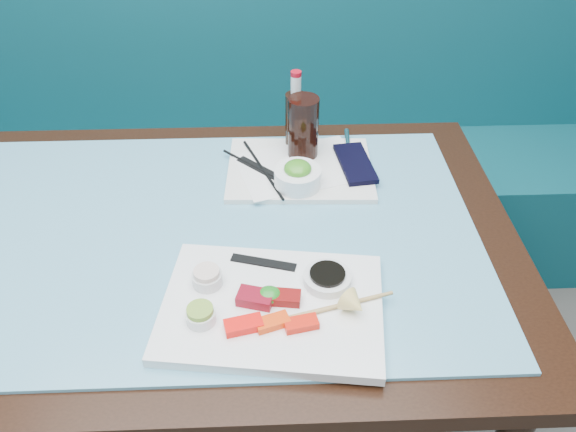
{
  "coord_description": "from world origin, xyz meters",
  "views": [
    {
      "loc": [
        0.17,
        0.54,
        1.55
      ],
      "look_at": [
        0.2,
        1.44,
        0.8
      ],
      "focal_mm": 35.0,
      "sensor_mm": 36.0,
      "label": 1
    }
  ],
  "objects_px": {
    "serving_tray": "(300,169)",
    "seaweed_bowl": "(298,178)",
    "booth_bench": "(225,161)",
    "cola_glass": "(303,127)",
    "dining_table": "(197,262)",
    "sashimi_plate": "(272,307)",
    "cola_bottle_body": "(296,121)"
  },
  "relations": [
    {
      "from": "serving_tray",
      "to": "seaweed_bowl",
      "type": "height_order",
      "value": "seaweed_bowl"
    },
    {
      "from": "booth_bench",
      "to": "cola_glass",
      "type": "height_order",
      "value": "booth_bench"
    },
    {
      "from": "dining_table",
      "to": "cola_glass",
      "type": "distance_m",
      "value": 0.41
    },
    {
      "from": "dining_table",
      "to": "serving_tray",
      "type": "relative_size",
      "value": 4.01
    },
    {
      "from": "booth_bench",
      "to": "dining_table",
      "type": "bearing_deg",
      "value": -90.0
    },
    {
      "from": "dining_table",
      "to": "cola_glass",
      "type": "relative_size",
      "value": 9.02
    },
    {
      "from": "sashimi_plate",
      "to": "dining_table",
      "type": "bearing_deg",
      "value": 133.72
    },
    {
      "from": "dining_table",
      "to": "serving_tray",
      "type": "distance_m",
      "value": 0.34
    },
    {
      "from": "booth_bench",
      "to": "sashimi_plate",
      "type": "relative_size",
      "value": 7.51
    },
    {
      "from": "sashimi_plate",
      "to": "cola_glass",
      "type": "height_order",
      "value": "cola_glass"
    },
    {
      "from": "dining_table",
      "to": "seaweed_bowl",
      "type": "height_order",
      "value": "seaweed_bowl"
    },
    {
      "from": "sashimi_plate",
      "to": "serving_tray",
      "type": "relative_size",
      "value": 1.14
    },
    {
      "from": "dining_table",
      "to": "booth_bench",
      "type": "bearing_deg",
      "value": 90.0
    },
    {
      "from": "cola_glass",
      "to": "dining_table",
      "type": "bearing_deg",
      "value": -132.84
    },
    {
      "from": "sashimi_plate",
      "to": "cola_glass",
      "type": "xyz_separation_m",
      "value": [
        0.09,
        0.5,
        0.08
      ]
    },
    {
      "from": "seaweed_bowl",
      "to": "cola_bottle_body",
      "type": "relative_size",
      "value": 0.73
    },
    {
      "from": "sashimi_plate",
      "to": "serving_tray",
      "type": "distance_m",
      "value": 0.45
    },
    {
      "from": "cola_glass",
      "to": "cola_bottle_body",
      "type": "relative_size",
      "value": 1.04
    },
    {
      "from": "serving_tray",
      "to": "cola_bottle_body",
      "type": "xyz_separation_m",
      "value": [
        -0.01,
        0.11,
        0.07
      ]
    },
    {
      "from": "seaweed_bowl",
      "to": "cola_bottle_body",
      "type": "height_order",
      "value": "cola_bottle_body"
    },
    {
      "from": "booth_bench",
      "to": "seaweed_bowl",
      "type": "relative_size",
      "value": 27.46
    },
    {
      "from": "cola_bottle_body",
      "to": "booth_bench",
      "type": "bearing_deg",
      "value": 114.86
    },
    {
      "from": "cola_glass",
      "to": "cola_bottle_body",
      "type": "xyz_separation_m",
      "value": [
        -0.02,
        0.06,
        -0.02
      ]
    },
    {
      "from": "cola_glass",
      "to": "serving_tray",
      "type": "bearing_deg",
      "value": -100.3
    },
    {
      "from": "sashimi_plate",
      "to": "cola_glass",
      "type": "relative_size",
      "value": 2.57
    },
    {
      "from": "booth_bench",
      "to": "cola_glass",
      "type": "xyz_separation_m",
      "value": [
        0.25,
        -0.57,
        0.47
      ]
    },
    {
      "from": "sashimi_plate",
      "to": "seaweed_bowl",
      "type": "relative_size",
      "value": 3.66
    },
    {
      "from": "cola_glass",
      "to": "cola_bottle_body",
      "type": "bearing_deg",
      "value": 105.14
    },
    {
      "from": "sashimi_plate",
      "to": "serving_tray",
      "type": "height_order",
      "value": "sashimi_plate"
    },
    {
      "from": "serving_tray",
      "to": "seaweed_bowl",
      "type": "distance_m",
      "value": 0.08
    },
    {
      "from": "serving_tray",
      "to": "seaweed_bowl",
      "type": "bearing_deg",
      "value": -95.42
    },
    {
      "from": "serving_tray",
      "to": "seaweed_bowl",
      "type": "xyz_separation_m",
      "value": [
        -0.01,
        -0.07,
        0.03
      ]
    }
  ]
}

